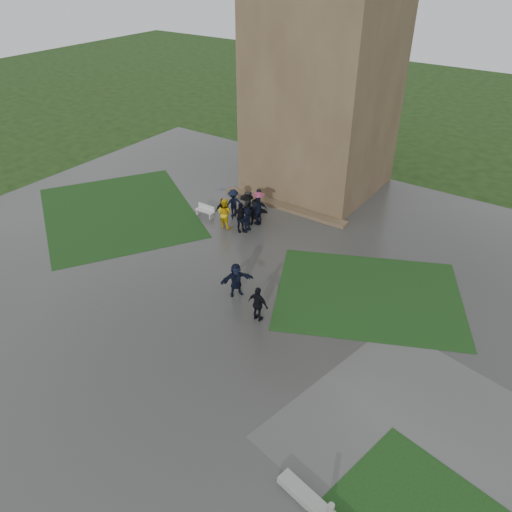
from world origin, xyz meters
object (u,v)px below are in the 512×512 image
Objects in this scene: tower at (326,52)px; bench at (205,210)px; pedestrian_near at (258,304)px; pedestrian_mid at (236,280)px.

bench is (-3.51, -8.20, -8.59)m from tower.
tower reaches higher than bench.
pedestrian_near is at bearing -71.00° from tower.
pedestrian_mid is (6.58, -5.52, 0.51)m from bench.
bench is at bearing 86.50° from pedestrian_mid.
pedestrian_near is at bearing -37.45° from bench.
pedestrian_mid is at bearing -25.16° from pedestrian_near.
bench is 0.72× the size of pedestrian_near.
bench is 10.77m from pedestrian_near.
bench is at bearing -113.14° from tower.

